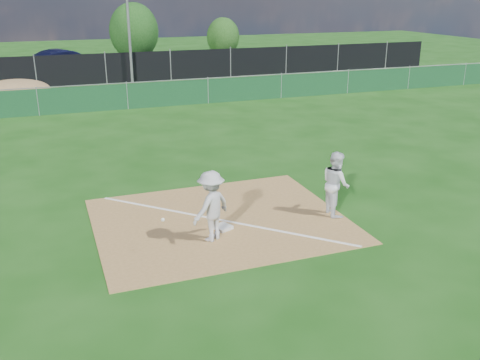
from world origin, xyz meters
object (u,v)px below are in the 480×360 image
Objects in this scene: play_at_first at (211,206)px; tree_mid at (134,31)px; car_right at (155,62)px; tree_right at (223,37)px; first_base at (223,227)px; car_mid at (66,62)px; light_pole at (128,15)px; runner at (336,183)px.

tree_mid is at bearing 83.07° from play_at_first.
tree_mid is (-0.35, 5.98, 1.67)m from car_right.
play_at_first is at bearing -109.03° from tree_right.
first_base is 32.80m from tree_mid.
tree_right is at bearing -87.84° from car_mid.
light_pole is 1.78× the size of car_right.
play_at_first is 27.34m from car_right.
light_pole is 10.63m from tree_mid.
car_mid is 5.92m from car_right.
runner is at bearing 167.59° from car_mid.
car_mid reaches higher than first_base.
runner is 0.50× the size of tree_right.
runner is (2.95, -0.07, 0.76)m from first_base.
car_mid is at bearing 16.02° from runner.
light_pole reaches higher than tree_right.
car_right is 0.99× the size of tree_mid.
light_pole is 1.77× the size of tree_mid.
runner is at bearing -103.88° from tree_right.
tree_right reaches higher than car_right.
tree_right is (13.09, 6.06, 0.83)m from car_mid.
car_right is (2.35, 4.33, -3.34)m from light_pole.
first_base is 0.08× the size of tree_mid.
car_mid is 1.12× the size of tree_mid.
first_base is 0.11× the size of tree_right.
car_right reaches higher than first_base.
tree_right is (11.14, 33.06, 1.61)m from first_base.
play_at_first is at bearing 160.53° from car_mid.
runner is 27.51m from car_mid.
light_pole is 1.58× the size of car_mid.
play_at_first is at bearing -132.78° from first_base.
car_mid is at bearing 73.78° from car_right.
car_mid is at bearing -155.16° from tree_right.
tree_right is at bearing -59.56° from car_right.
play_at_first is 27.49m from car_mid.
tree_mid is at bearing 83.69° from first_base.
play_at_first is 0.56× the size of tree_right.
first_base is 3.05m from runner.
tree_mid is (3.59, 32.52, 2.27)m from first_base.
tree_right is at bearing 71.38° from first_base.
play_at_first is (-0.41, -0.45, 0.77)m from first_base.
first_base is 0.22× the size of runner.
tree_mid is at bearing -175.90° from tree_right.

